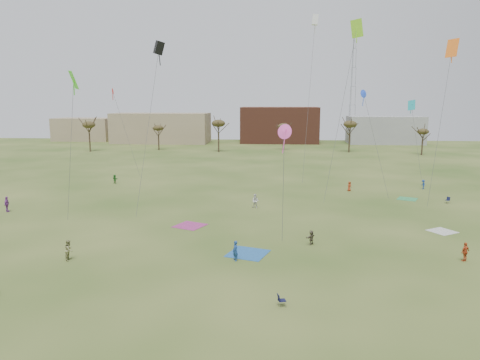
# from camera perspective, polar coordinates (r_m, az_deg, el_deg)

# --- Properties ---
(ground) EXTENTS (260.00, 260.00, 0.00)m
(ground) POSITION_cam_1_polar(r_m,az_deg,el_deg) (38.00, -1.47, -11.35)
(ground) COLOR #2D4B17
(ground) RESTS_ON ground
(flyer_near_right) EXTENTS (0.71, 0.78, 1.79)m
(flyer_near_right) POSITION_cam_1_polar(r_m,az_deg,el_deg) (39.76, -0.60, -8.99)
(flyer_near_right) COLOR navy
(flyer_near_right) RESTS_ON ground
(spectator_fore_a) EXTENTS (1.06, 0.90, 1.70)m
(spectator_fore_a) POSITION_cam_1_polar(r_m,az_deg,el_deg) (44.26, 26.73, -8.17)
(spectator_fore_a) COLOR #BE4720
(spectator_fore_a) RESTS_ON ground
(spectator_fore_b) EXTENTS (0.73, 0.91, 1.82)m
(spectator_fore_b) POSITION_cam_1_polar(r_m,az_deg,el_deg) (42.70, -20.92, -8.31)
(spectator_fore_b) COLOR #8B8B58
(spectator_fore_b) RESTS_ON ground
(spectator_fore_c) EXTENTS (1.17, 1.31, 1.44)m
(spectator_fore_c) POSITION_cam_1_polar(r_m,az_deg,el_deg) (44.61, 9.05, -7.23)
(spectator_fore_c) COLOR brown
(spectator_fore_c) RESTS_ON ground
(spectator_mid_d) EXTENTS (0.65, 1.22, 1.98)m
(spectator_mid_d) POSITION_cam_1_polar(r_m,az_deg,el_deg) (64.07, -27.54, -2.74)
(spectator_mid_d) COLOR purple
(spectator_mid_d) RESTS_ON ground
(spectator_mid_e) EXTENTS (1.06, 0.92, 1.85)m
(spectator_mid_e) POSITION_cam_1_polar(r_m,az_deg,el_deg) (58.88, 1.97, -2.70)
(spectator_mid_e) COLOR silver
(spectator_mid_e) RESTS_ON ground
(flyer_far_a) EXTENTS (1.41, 1.19, 1.53)m
(flyer_far_a) POSITION_cam_1_polar(r_m,az_deg,el_deg) (79.51, -15.64, 0.13)
(flyer_far_a) COLOR #267328
(flyer_far_a) RESTS_ON ground
(flyer_far_b) EXTENTS (0.87, 0.85, 1.51)m
(flyer_far_b) POSITION_cam_1_polar(r_m,az_deg,el_deg) (72.08, 13.75, -0.78)
(flyer_far_b) COLOR #A93C1D
(flyer_far_b) RESTS_ON ground
(flyer_far_c) EXTENTS (0.66, 1.03, 1.50)m
(flyer_far_c) POSITION_cam_1_polar(r_m,az_deg,el_deg) (77.34, 22.27, -0.53)
(flyer_far_c) COLOR navy
(flyer_far_c) RESTS_ON ground
(blanket_blue) EXTENTS (4.26, 4.26, 0.03)m
(blanket_blue) POSITION_cam_1_polar(r_m,az_deg,el_deg) (41.80, 0.99, -9.33)
(blanket_blue) COLOR #2865AE
(blanket_blue) RESTS_ON ground
(blanket_cream) EXTENTS (3.38, 3.38, 0.03)m
(blanket_cream) POSITION_cam_1_polar(r_m,az_deg,el_deg) (53.25, 24.32, -5.98)
(blanket_cream) COLOR silver
(blanket_cream) RESTS_ON ground
(blanket_plum) EXTENTS (4.03, 4.03, 0.03)m
(blanket_plum) POSITION_cam_1_polar(r_m,az_deg,el_deg) (51.05, -6.39, -5.80)
(blanket_plum) COLOR #A9347E
(blanket_plum) RESTS_ON ground
(blanket_olive) EXTENTS (3.43, 3.43, 0.03)m
(blanket_olive) POSITION_cam_1_polar(r_m,az_deg,el_deg) (68.77, 20.51, -2.28)
(blanket_olive) COLOR #389C57
(blanket_olive) RESTS_ON ground
(camp_chair_center) EXTENTS (0.66, 0.63, 0.87)m
(camp_chair_center) POSITION_cam_1_polar(r_m,az_deg,el_deg) (31.84, 5.32, -15.26)
(camp_chair_center) COLOR #121433
(camp_chair_center) RESTS_ON ground
(camp_chair_right) EXTENTS (0.74, 0.73, 0.87)m
(camp_chair_right) POSITION_cam_1_polar(r_m,az_deg,el_deg) (68.01, 24.87, -2.48)
(camp_chair_right) COLOR #15183A
(camp_chair_right) RESTS_ON ground
(kites_aloft) EXTENTS (56.23, 45.97, 26.91)m
(kites_aloft) POSITION_cam_1_polar(r_m,az_deg,el_deg) (63.43, 4.57, 16.45)
(kites_aloft) COLOR silver
(kites_aloft) RESTS_ON ground
(tree_line) EXTENTS (117.44, 49.32, 8.91)m
(tree_line) POSITION_cam_1_polar(r_m,az_deg,el_deg) (114.72, 1.25, 6.58)
(tree_line) COLOR #3A2B1E
(tree_line) RESTS_ON ground
(building_tan) EXTENTS (32.00, 14.00, 10.00)m
(building_tan) POSITION_cam_1_polar(r_m,az_deg,el_deg) (155.38, -9.96, 6.54)
(building_tan) COLOR #937F60
(building_tan) RESTS_ON ground
(building_brick) EXTENTS (26.00, 16.00, 12.00)m
(building_brick) POSITION_cam_1_polar(r_m,az_deg,el_deg) (155.41, 5.04, 7.02)
(building_brick) COLOR brown
(building_brick) RESTS_ON ground
(building_grey) EXTENTS (24.00, 12.00, 9.00)m
(building_grey) POSITION_cam_1_polar(r_m,az_deg,el_deg) (157.71, 17.93, 6.07)
(building_grey) COLOR gray
(building_grey) RESTS_ON ground
(building_tan_west) EXTENTS (20.00, 12.00, 8.00)m
(building_tan_west) POSITION_cam_1_polar(r_m,az_deg,el_deg) (171.87, -19.15, 6.12)
(building_tan_west) COLOR #937F60
(building_tan_west) RESTS_ON ground
(radio_tower) EXTENTS (1.51, 1.72, 41.00)m
(radio_tower) POSITION_cam_1_polar(r_m,az_deg,el_deg) (162.43, 14.14, 11.55)
(radio_tower) COLOR #9EA3A8
(radio_tower) RESTS_ON ground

